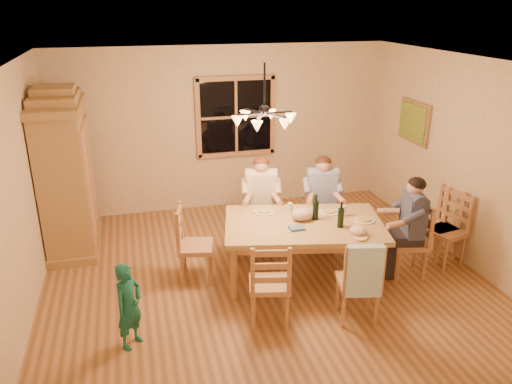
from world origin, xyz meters
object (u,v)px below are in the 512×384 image
object	(u,v)px
chandelier	(264,118)
wine_bottle_b	(341,215)
adult_plaid_man	(322,190)
child	(129,306)
wine_bottle_a	(316,207)
chair_far_right	(321,224)
chair_far_left	(261,225)
chair_near_right	(357,294)
chair_spare_back	(437,237)
chair_end_right	(407,253)
dining_table	(304,230)
chair_near_left	(269,296)
chair_spare_front	(444,242)
armoire	(67,177)
chair_end_left	(196,257)
adult_slate_man	(412,215)
adult_woman	(261,191)

from	to	relation	value
chandelier	wine_bottle_b	distance (m)	1.49
adult_plaid_man	child	bearing A→B (deg)	43.83
wine_bottle_a	child	distance (m)	2.55
chair_far_right	chair_far_left	bearing A→B (deg)	0.00
chair_near_right	child	xyz separation A→B (m)	(-2.44, 0.14, 0.16)
adult_plaid_man	chair_spare_back	size ratio (longest dim) A/B	0.88
chair_spare_back	chair_end_right	bearing A→B (deg)	103.98
dining_table	chair_near_left	distance (m)	1.10
chair_spare_front	chandelier	bearing A→B (deg)	68.40
armoire	adult_plaid_man	distance (m)	3.57
chair_far_left	chair_end_left	bearing A→B (deg)	46.74
adult_plaid_man	chair_spare_front	world-z (taller)	adult_plaid_man
dining_table	chair_far_left	world-z (taller)	chair_far_left
chair_far_left	chair_end_right	distance (m)	2.06
chair_end_right	child	distance (m)	3.54
wine_bottle_a	chair_spare_back	bearing A→B (deg)	-0.73
chair_end_left	chair_spare_back	size ratio (longest dim) A/B	1.00
chair_end_left	chair_spare_front	distance (m)	3.32
adult_slate_man	chair_spare_front	distance (m)	0.86
chair_far_right	adult_plaid_man	bearing A→B (deg)	-14.36
chair_end_right	adult_slate_man	bearing A→B (deg)	0.00
dining_table	chair_far_right	bearing A→B (deg)	55.41
dining_table	chair_near_right	size ratio (longest dim) A/B	2.18
chair_far_right	adult_slate_man	size ratio (longest dim) A/B	1.13
chair_end_left	wine_bottle_b	xyz separation A→B (m)	(1.71, -0.52, 0.62)
adult_plaid_man	wine_bottle_a	xyz separation A→B (m)	(-0.39, -0.76, 0.08)
adult_plaid_man	chair_far_left	bearing A→B (deg)	0.00
chair_far_right	chair_end_left	size ratio (longest dim) A/B	1.00
adult_plaid_man	wine_bottle_a	world-z (taller)	adult_plaid_man
chandelier	chair_near_right	world-z (taller)	chandelier
chair_far_right	chair_end_left	xyz separation A→B (m)	(-1.89, -0.53, 0.00)
dining_table	chair_spare_back	distance (m)	2.00
dining_table	chair_spare_front	world-z (taller)	chair_spare_front
chair_end_left	wine_bottle_a	size ratio (longest dim) A/B	3.00
adult_woman	child	bearing A→B (deg)	56.93
chair_far_right	child	distance (m)	3.21
chair_near_right	chair_far_right	bearing A→B (deg)	93.37
adult_slate_man	child	bearing A→B (deg)	111.55
chair_end_left	wine_bottle_b	bearing A→B (deg)	85.20
dining_table	chair_far_right	xyz separation A→B (m)	(0.57, 0.82, -0.36)
armoire	child	world-z (taller)	armoire
dining_table	chair_spare_back	bearing A→B (deg)	0.99
armoire	chair_near_right	distance (m)	4.22
chair_far_left	child	world-z (taller)	chair_far_left
dining_table	child	bearing A→B (deg)	-158.31
chair_end_right	adult_slate_man	distance (m)	0.54
adult_plaid_man	wine_bottle_b	xyz separation A→B (m)	(-0.18, -1.06, 0.08)
chair_far_right	chair_end_right	xyz separation A→B (m)	(0.76, -1.11, 0.00)
chair_far_right	chair_spare_front	distance (m)	1.69
child	chair_spare_front	xyz separation A→B (m)	(4.13, 0.73, -0.16)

